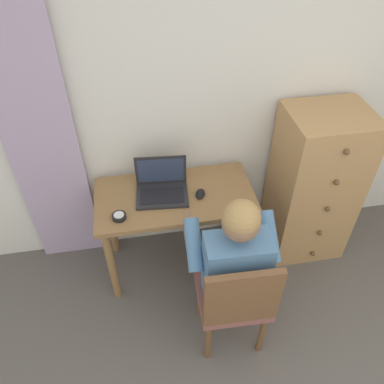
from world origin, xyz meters
The scene contains 9 objects.
wall_back centered at (0.00, 2.20, 1.25)m, with size 4.80×0.05×2.50m, color silver.
curtain_panel centered at (-1.30, 2.13, 1.10)m, with size 0.45×0.03×2.20m, color #B29EBC.
desk centered at (-0.49, 1.86, 0.60)m, with size 1.06×0.55×0.72m.
dresser centered at (0.54, 1.91, 0.60)m, with size 0.55×0.50×1.21m.
chair centered at (-0.24, 1.16, 0.48)m, with size 0.43×0.41×0.87m.
person_seated centered at (-0.23, 1.34, 0.67)m, with size 0.54×0.59×1.19m.
laptop centered at (-0.57, 1.90, 0.77)m, with size 0.36×0.28×0.24m.
computer_mouse centered at (-0.32, 1.82, 0.74)m, with size 0.06×0.10×0.03m, color black.
desk_clock centered at (-0.86, 1.70, 0.74)m, with size 0.09×0.09×0.03m.
Camera 1 is at (-0.70, -0.02, 2.45)m, focal length 35.85 mm.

